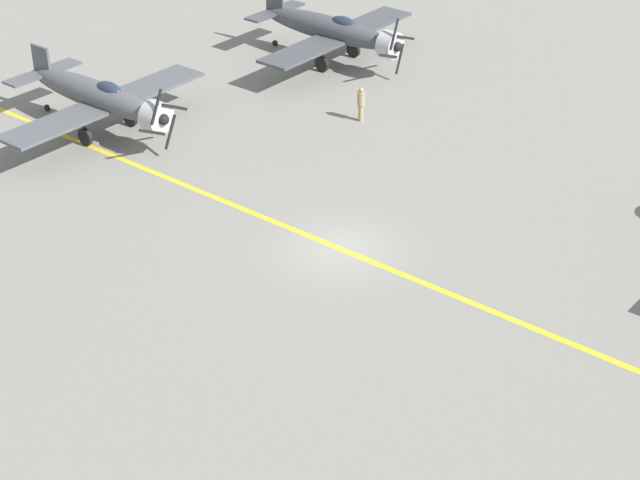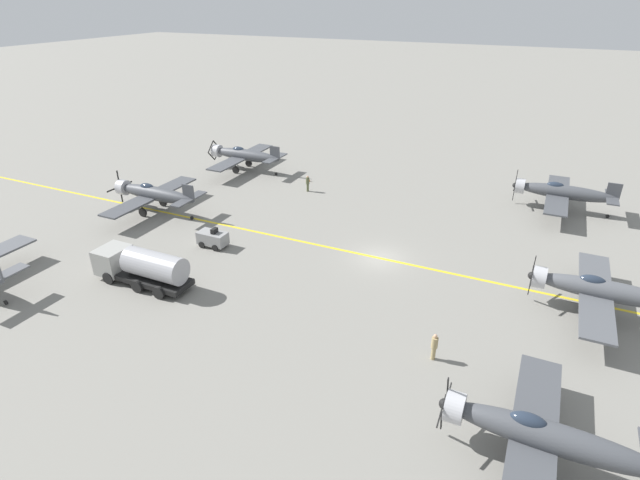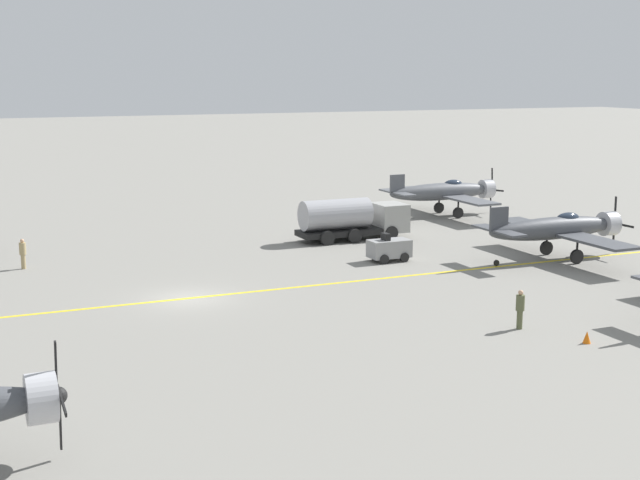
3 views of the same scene
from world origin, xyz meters
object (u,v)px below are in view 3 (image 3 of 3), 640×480
at_px(airplane_far_center, 558,228).
at_px(airplane_far_left, 445,192).
at_px(fuel_tanker, 353,219).
at_px(tow_tractor, 389,249).
at_px(ground_crew_inspecting, 23,252).
at_px(ground_crew_walking, 520,308).
at_px(traffic_cone, 587,337).

relative_size(airplane_far_center, airplane_far_left, 1.00).
relative_size(airplane_far_center, fuel_tanker, 1.50).
distance_m(airplane_far_center, tow_tractor, 10.78).
bearing_deg(ground_crew_inspecting, tow_tractor, 72.30).
xyz_separation_m(airplane_far_center, ground_crew_inspecting, (-10.72, -31.37, -1.00)).
relative_size(ground_crew_walking, traffic_cone, 3.37).
height_order(ground_crew_walking, traffic_cone, ground_crew_walking).
relative_size(fuel_tanker, traffic_cone, 14.55).
relative_size(airplane_far_left, tow_tractor, 4.62).
xyz_separation_m(fuel_tanker, tow_tractor, (7.49, -1.07, -0.72)).
bearing_deg(airplane_far_center, fuel_tanker, -151.37).
xyz_separation_m(airplane_far_left, ground_crew_walking, (29.86, -14.20, -1.00)).
relative_size(airplane_far_left, ground_crew_inspecting, 6.48).
height_order(airplane_far_left, traffic_cone, airplane_far_left).
xyz_separation_m(airplane_far_left, fuel_tanker, (6.54, -11.58, -0.50)).
height_order(airplane_far_center, ground_crew_walking, airplane_far_center).
height_order(airplane_far_left, tow_tractor, airplane_far_left).
bearing_deg(ground_crew_walking, airplane_far_left, 154.57).
height_order(airplane_far_center, ground_crew_inspecting, airplane_far_center).
bearing_deg(fuel_tanker, airplane_far_center, 38.05).
height_order(airplane_far_left, fuel_tanker, airplane_far_left).
bearing_deg(ground_crew_walking, ground_crew_inspecting, -138.78).
bearing_deg(tow_tractor, airplane_far_left, 137.97).
relative_size(tow_tractor, ground_crew_inspecting, 1.40).
distance_m(tow_tractor, traffic_cone, 18.86).
height_order(ground_crew_walking, ground_crew_inspecting, ground_crew_walking).
xyz_separation_m(airplane_far_left, tow_tractor, (14.03, -12.65, -1.22)).
distance_m(airplane_far_center, ground_crew_walking, 16.62).
relative_size(airplane_far_center, ground_crew_inspecting, 6.48).
bearing_deg(traffic_cone, fuel_tanker, 177.31).
distance_m(fuel_tanker, ground_crew_walking, 23.47).
bearing_deg(airplane_far_left, tow_tractor, -34.39).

